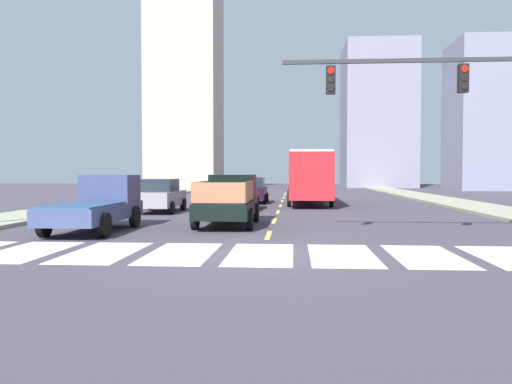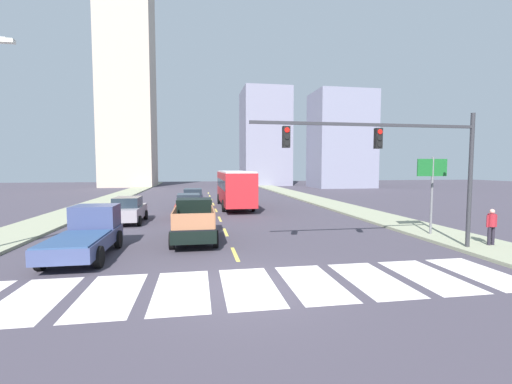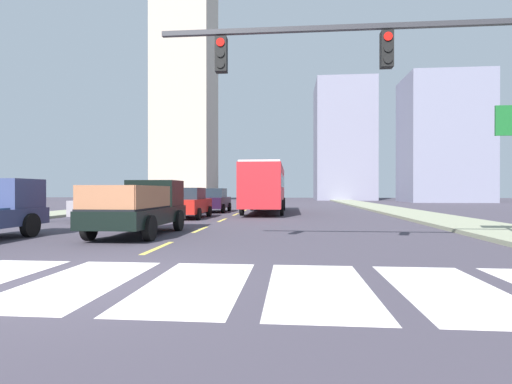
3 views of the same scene
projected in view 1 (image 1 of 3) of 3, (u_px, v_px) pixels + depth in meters
name	position (u px, v px, depth m)	size (l,w,h in m)	color
ground_plane	(261.00, 254.00, 13.02)	(160.00, 160.00, 0.00)	#403A46
sidewalk_right	(474.00, 206.00, 30.13)	(3.30, 110.00, 0.15)	gray
sidewalk_left	(96.00, 205.00, 31.78)	(3.30, 110.00, 0.15)	gray
crosswalk_stripe_1	(27.00, 251.00, 13.46)	(1.62, 3.64, 0.01)	silver
crosswalk_stripe_2	(103.00, 252.00, 13.32)	(1.62, 3.64, 0.01)	silver
crosswalk_stripe_3	(181.00, 253.00, 13.17)	(1.62, 3.64, 0.01)	silver
crosswalk_stripe_4	(261.00, 254.00, 13.02)	(1.62, 3.64, 0.01)	silver
crosswalk_stripe_5	(342.00, 255.00, 12.87)	(1.62, 3.64, 0.01)	silver
crosswalk_stripe_6	(426.00, 256.00, 12.72)	(1.62, 3.64, 0.01)	silver
crosswalk_stripe_7	(511.00, 257.00, 12.57)	(1.62, 3.64, 0.01)	silver
lane_dash_0	(269.00, 235.00, 17.01)	(0.16, 2.40, 0.01)	#E1C94F
lane_dash_1	(274.00, 221.00, 21.99)	(0.16, 2.40, 0.01)	#E1C94F
lane_dash_2	(278.00, 212.00, 26.97)	(0.16, 2.40, 0.01)	#E1C94F
lane_dash_3	(280.00, 206.00, 31.95)	(0.16, 2.40, 0.01)	#E1C94F
lane_dash_4	(282.00, 201.00, 36.94)	(0.16, 2.40, 0.01)	#E1C94F
lane_dash_5	(284.00, 198.00, 41.92)	(0.16, 2.40, 0.01)	#E1C94F
lane_dash_6	(285.00, 195.00, 46.90)	(0.16, 2.40, 0.01)	#E1C94F
lane_dash_7	(286.00, 193.00, 51.89)	(0.16, 2.40, 0.01)	#E1C94F
pickup_stakebed	(229.00, 201.00, 20.44)	(2.18, 5.20, 1.96)	black
pickup_dark	(99.00, 204.00, 18.35)	(2.18, 5.20, 1.96)	navy
city_bus	(309.00, 174.00, 33.61)	(2.72, 10.80, 3.32)	red
sedan_near_left	(160.00, 196.00, 26.73)	(2.02, 4.40, 1.72)	gray
sedan_near_right	(239.00, 194.00, 28.41)	(2.02, 4.40, 1.72)	red
sedan_far	(252.00, 190.00, 34.64)	(2.02, 4.40, 1.72)	black
traffic_signal_gantry	(504.00, 99.00, 15.32)	(9.86, 0.27, 6.00)	#2D2D33
block_mid_left	(498.00, 116.00, 59.92)	(10.50, 8.38, 17.14)	gray
block_mid_right	(377.00, 117.00, 71.86)	(9.35, 10.49, 19.54)	gray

